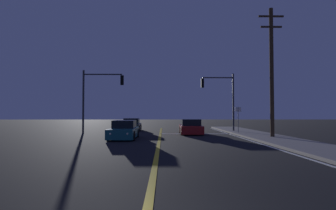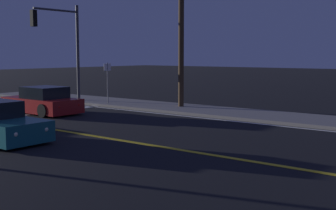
{
  "view_description": "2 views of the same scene",
  "coord_description": "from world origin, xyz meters",
  "px_view_note": "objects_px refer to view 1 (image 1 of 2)",
  "views": [
    {
      "loc": [
        0.31,
        -3.68,
        1.84
      ],
      "look_at": [
        0.64,
        17.91,
        2.53
      ],
      "focal_mm": 28.88,
      "sensor_mm": 36.0,
      "label": 1
    },
    {
      "loc": [
        -10.91,
        2.26,
        2.94
      ],
      "look_at": [
        1.62,
        11.9,
        1.13
      ],
      "focal_mm": 47.7,
      "sensor_mm": 36.0,
      "label": 2
    }
  ],
  "objects_px": {
    "traffic_signal_near_right": "(222,93)",
    "traffic_signal_far_left": "(98,91)",
    "car_following_oncoming_red": "(191,128)",
    "utility_pole_right": "(272,70)",
    "car_mid_block_charcoal": "(132,125)",
    "car_parked_curb_teal": "(124,131)",
    "street_sign_corner": "(238,116)"
  },
  "relations": [
    {
      "from": "car_mid_block_charcoal",
      "to": "traffic_signal_near_right",
      "type": "bearing_deg",
      "value": 165.58
    },
    {
      "from": "traffic_signal_far_left",
      "to": "car_mid_block_charcoal",
      "type": "bearing_deg",
      "value": 51.89
    },
    {
      "from": "car_mid_block_charcoal",
      "to": "car_parked_curb_teal",
      "type": "relative_size",
      "value": 1.01
    },
    {
      "from": "car_following_oncoming_red",
      "to": "utility_pole_right",
      "type": "relative_size",
      "value": 0.44
    },
    {
      "from": "utility_pole_right",
      "to": "street_sign_corner",
      "type": "height_order",
      "value": "utility_pole_right"
    },
    {
      "from": "utility_pole_right",
      "to": "street_sign_corner",
      "type": "relative_size",
      "value": 3.96
    },
    {
      "from": "traffic_signal_far_left",
      "to": "street_sign_corner",
      "type": "bearing_deg",
      "value": -6.22
    },
    {
      "from": "traffic_signal_near_right",
      "to": "street_sign_corner",
      "type": "relative_size",
      "value": 2.37
    },
    {
      "from": "utility_pole_right",
      "to": "car_parked_curb_teal",
      "type": "bearing_deg",
      "value": 179.65
    },
    {
      "from": "traffic_signal_near_right",
      "to": "traffic_signal_far_left",
      "type": "xyz_separation_m",
      "value": [
        -12.01,
        -1.4,
        0.1
      ]
    },
    {
      "from": "traffic_signal_far_left",
      "to": "utility_pole_right",
      "type": "distance_m",
      "value": 15.32
    },
    {
      "from": "car_following_oncoming_red",
      "to": "utility_pole_right",
      "type": "bearing_deg",
      "value": -37.72
    },
    {
      "from": "traffic_signal_near_right",
      "to": "street_sign_corner",
      "type": "height_order",
      "value": "traffic_signal_near_right"
    },
    {
      "from": "traffic_signal_near_right",
      "to": "traffic_signal_far_left",
      "type": "bearing_deg",
      "value": 6.65
    },
    {
      "from": "car_mid_block_charcoal",
      "to": "traffic_signal_near_right",
      "type": "relative_size",
      "value": 0.77
    },
    {
      "from": "traffic_signal_near_right",
      "to": "street_sign_corner",
      "type": "xyz_separation_m",
      "value": [
        0.84,
        -2.8,
        -2.2
      ]
    },
    {
      "from": "traffic_signal_near_right",
      "to": "utility_pole_right",
      "type": "distance_m",
      "value": 7.37
    },
    {
      "from": "utility_pole_right",
      "to": "traffic_signal_near_right",
      "type": "bearing_deg",
      "value": 107.99
    },
    {
      "from": "car_following_oncoming_red",
      "to": "car_parked_curb_teal",
      "type": "relative_size",
      "value": 0.96
    },
    {
      "from": "car_parked_curb_teal",
      "to": "utility_pole_right",
      "type": "xyz_separation_m",
      "value": [
        10.97,
        -0.07,
        4.51
      ]
    },
    {
      "from": "car_following_oncoming_red",
      "to": "utility_pole_right",
      "type": "height_order",
      "value": "utility_pole_right"
    },
    {
      "from": "car_parked_curb_teal",
      "to": "traffic_signal_near_right",
      "type": "bearing_deg",
      "value": -141.7
    },
    {
      "from": "traffic_signal_near_right",
      "to": "car_mid_block_charcoal",
      "type": "bearing_deg",
      "value": -13.04
    },
    {
      "from": "car_mid_block_charcoal",
      "to": "car_parked_curb_teal",
      "type": "distance_m",
      "value": 8.99
    },
    {
      "from": "utility_pole_right",
      "to": "street_sign_corner",
      "type": "distance_m",
      "value": 5.54
    },
    {
      "from": "traffic_signal_near_right",
      "to": "street_sign_corner",
      "type": "distance_m",
      "value": 3.66
    },
    {
      "from": "car_following_oncoming_red",
      "to": "street_sign_corner",
      "type": "xyz_separation_m",
      "value": [
        4.21,
        -0.33,
        1.07
      ]
    },
    {
      "from": "car_parked_curb_teal",
      "to": "traffic_signal_far_left",
      "type": "height_order",
      "value": "traffic_signal_far_left"
    },
    {
      "from": "car_following_oncoming_red",
      "to": "traffic_signal_near_right",
      "type": "xyz_separation_m",
      "value": [
        3.37,
        2.47,
        3.27
      ]
    },
    {
      "from": "car_mid_block_charcoal",
      "to": "utility_pole_right",
      "type": "xyz_separation_m",
      "value": [
        11.48,
        -9.05,
        4.51
      ]
    },
    {
      "from": "car_mid_block_charcoal",
      "to": "street_sign_corner",
      "type": "xyz_separation_m",
      "value": [
        10.08,
        -4.94,
        1.07
      ]
    },
    {
      "from": "car_parked_curb_teal",
      "to": "utility_pole_right",
      "type": "bearing_deg",
      "value": 179.86
    }
  ]
}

